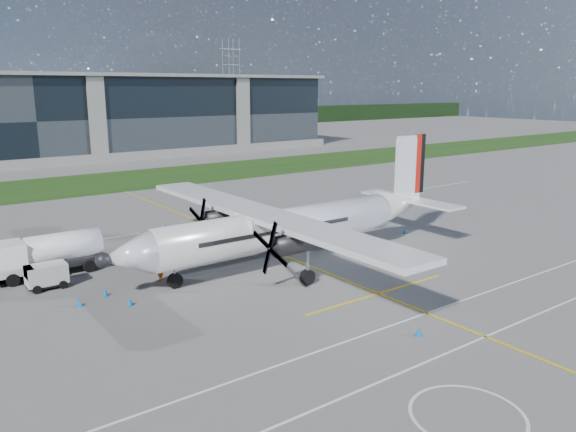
% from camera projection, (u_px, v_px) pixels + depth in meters
% --- Properties ---
extents(ground, '(400.00, 400.00, 0.00)m').
position_uv_depth(ground, '(100.00, 193.00, 70.75)').
color(ground, '#615F5C').
rests_on(ground, ground).
extents(grass_strip, '(400.00, 18.00, 0.04)m').
position_uv_depth(grass_strip, '(81.00, 185.00, 77.03)').
color(grass_strip, '#184011').
rests_on(grass_strip, ground).
extents(terminal_building, '(120.00, 20.00, 15.00)m').
position_uv_depth(terminal_building, '(23.00, 119.00, 100.48)').
color(terminal_building, black).
rests_on(terminal_building, ground).
extents(pylon_east, '(9.00, 4.60, 30.00)m').
position_uv_depth(pylon_east, '(231.00, 82.00, 202.83)').
color(pylon_east, gray).
rests_on(pylon_east, ground).
extents(yellow_taxiway_centerline, '(0.20, 70.00, 0.01)m').
position_uv_depth(yellow_taxiway_centerline, '(247.00, 241.00, 48.93)').
color(yellow_taxiway_centerline, yellow).
rests_on(yellow_taxiway_centerline, ground).
extents(white_lane_line, '(90.00, 0.15, 0.01)m').
position_uv_depth(white_lane_line, '(450.00, 352.00, 28.35)').
color(white_lane_line, white).
rests_on(white_lane_line, ground).
extents(turboprop_aircraft, '(29.15, 30.23, 9.07)m').
position_uv_depth(turboprop_aircraft, '(292.00, 204.00, 41.97)').
color(turboprop_aircraft, white).
rests_on(turboprop_aircraft, ground).
extents(fuel_tanker_truck, '(7.84, 2.55, 2.94)m').
position_uv_depth(fuel_tanker_truck, '(40.00, 256.00, 39.44)').
color(fuel_tanker_truck, white).
rests_on(fuel_tanker_truck, ground).
extents(baggage_tug, '(2.72, 1.63, 1.63)m').
position_uv_depth(baggage_tug, '(47.00, 276.00, 37.22)').
color(baggage_tug, silver).
rests_on(baggage_tug, ground).
extents(ground_crew_person, '(0.61, 0.81, 1.91)m').
position_uv_depth(ground_crew_person, '(160.00, 268.00, 38.55)').
color(ground_crew_person, '#F25907').
rests_on(ground_crew_person, ground).
extents(safety_cone_nose_port, '(0.36, 0.36, 0.50)m').
position_uv_depth(safety_cone_nose_port, '(130.00, 302.00, 34.36)').
color(safety_cone_nose_port, blue).
rests_on(safety_cone_nose_port, ground).
extents(safety_cone_stbdwing, '(0.36, 0.36, 0.50)m').
position_uv_depth(safety_cone_stbdwing, '(165.00, 225.00, 53.46)').
color(safety_cone_stbdwing, blue).
rests_on(safety_cone_stbdwing, ground).
extents(safety_cone_tail, '(0.36, 0.36, 0.50)m').
position_uv_depth(safety_cone_tail, '(405.00, 231.00, 51.33)').
color(safety_cone_tail, blue).
rests_on(safety_cone_tail, ground).
extents(safety_cone_portwing, '(0.36, 0.36, 0.50)m').
position_uv_depth(safety_cone_portwing, '(419.00, 331.00, 30.19)').
color(safety_cone_portwing, blue).
rests_on(safety_cone_portwing, ground).
extents(safety_cone_fwd, '(0.36, 0.36, 0.50)m').
position_uv_depth(safety_cone_fwd, '(79.00, 302.00, 34.21)').
color(safety_cone_fwd, blue).
rests_on(safety_cone_fwd, ground).
extents(safety_cone_nose_stbd, '(0.36, 0.36, 0.50)m').
position_uv_depth(safety_cone_nose_stbd, '(105.00, 292.00, 35.92)').
color(safety_cone_nose_stbd, blue).
rests_on(safety_cone_nose_stbd, ground).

